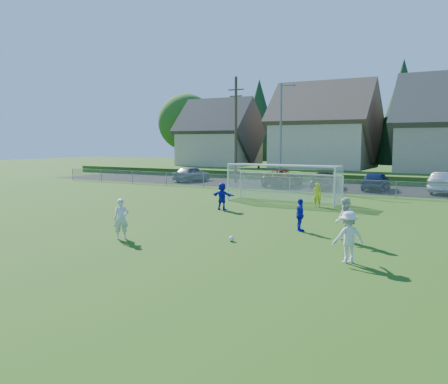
{
  "coord_description": "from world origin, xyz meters",
  "views": [
    {
      "loc": [
        11.82,
        -12.81,
        3.95
      ],
      "look_at": [
        0.0,
        8.0,
        1.4
      ],
      "focal_mm": 38.0,
      "sensor_mm": 36.0,
      "label": 1
    }
  ],
  "objects_px": {
    "player_blue_a": "(300,215)",
    "car_a": "(192,174)",
    "soccer_ball": "(232,239)",
    "car_d": "(325,180)",
    "car_f": "(446,183)",
    "goalkeeper": "(317,195)",
    "player_white_c": "(348,237)",
    "player_blue_b": "(222,196)",
    "car_c": "(283,178)",
    "player_white_a": "(121,219)",
    "soccer_goal": "(285,177)",
    "player_white_b": "(345,220)",
    "car_e": "(376,181)"
  },
  "relations": [
    {
      "from": "player_white_a",
      "to": "car_f",
      "type": "height_order",
      "value": "player_white_a"
    },
    {
      "from": "player_white_a",
      "to": "player_white_c",
      "type": "bearing_deg",
      "value": -38.34
    },
    {
      "from": "player_blue_a",
      "to": "car_f",
      "type": "relative_size",
      "value": 0.3
    },
    {
      "from": "player_white_c",
      "to": "car_d",
      "type": "bearing_deg",
      "value": -110.8
    },
    {
      "from": "soccer_ball",
      "to": "car_d",
      "type": "height_order",
      "value": "car_d"
    },
    {
      "from": "player_white_b",
      "to": "car_e",
      "type": "bearing_deg",
      "value": 159.17
    },
    {
      "from": "player_blue_b",
      "to": "car_f",
      "type": "relative_size",
      "value": 0.32
    },
    {
      "from": "player_white_b",
      "to": "car_a",
      "type": "height_order",
      "value": "player_white_b"
    },
    {
      "from": "soccer_ball",
      "to": "player_white_a",
      "type": "height_order",
      "value": "player_white_a"
    },
    {
      "from": "player_white_c",
      "to": "car_f",
      "type": "height_order",
      "value": "player_white_c"
    },
    {
      "from": "car_f",
      "to": "car_a",
      "type": "bearing_deg",
      "value": 6.82
    },
    {
      "from": "player_white_c",
      "to": "goalkeeper",
      "type": "distance_m",
      "value": 13.47
    },
    {
      "from": "car_a",
      "to": "car_d",
      "type": "distance_m",
      "value": 13.86
    },
    {
      "from": "player_blue_a",
      "to": "car_c",
      "type": "xyz_separation_m",
      "value": [
        -8.92,
        19.65,
        0.01
      ]
    },
    {
      "from": "player_white_b",
      "to": "player_blue_b",
      "type": "height_order",
      "value": "player_white_b"
    },
    {
      "from": "player_white_a",
      "to": "player_blue_a",
      "type": "relative_size",
      "value": 1.13
    },
    {
      "from": "car_a",
      "to": "goalkeeper",
      "type": "bearing_deg",
      "value": 150.59
    },
    {
      "from": "soccer_ball",
      "to": "player_blue_a",
      "type": "distance_m",
      "value": 3.8
    },
    {
      "from": "player_white_b",
      "to": "player_white_c",
      "type": "distance_m",
      "value": 3.16
    },
    {
      "from": "soccer_ball",
      "to": "car_c",
      "type": "relative_size",
      "value": 0.04
    },
    {
      "from": "player_blue_b",
      "to": "car_c",
      "type": "bearing_deg",
      "value": -76.31
    },
    {
      "from": "player_blue_a",
      "to": "goalkeeper",
      "type": "height_order",
      "value": "goalkeeper"
    },
    {
      "from": "car_d",
      "to": "soccer_goal",
      "type": "relative_size",
      "value": 0.64
    },
    {
      "from": "car_e",
      "to": "car_c",
      "type": "bearing_deg",
      "value": -0.6
    },
    {
      "from": "car_a",
      "to": "car_e",
      "type": "relative_size",
      "value": 0.97
    },
    {
      "from": "player_white_b",
      "to": "soccer_goal",
      "type": "distance_m",
      "value": 12.67
    },
    {
      "from": "goalkeeper",
      "to": "soccer_ball",
      "type": "bearing_deg",
      "value": 73.95
    },
    {
      "from": "player_white_b",
      "to": "car_e",
      "type": "xyz_separation_m",
      "value": [
        -3.31,
        21.32,
        -0.11
      ]
    },
    {
      "from": "player_blue_a",
      "to": "car_a",
      "type": "relative_size",
      "value": 0.33
    },
    {
      "from": "player_white_a",
      "to": "car_a",
      "type": "height_order",
      "value": "player_white_a"
    },
    {
      "from": "soccer_ball",
      "to": "goalkeeper",
      "type": "height_order",
      "value": "goalkeeper"
    },
    {
      "from": "car_a",
      "to": "player_blue_b",
      "type": "bearing_deg",
      "value": 133.95
    },
    {
      "from": "player_white_a",
      "to": "player_blue_a",
      "type": "bearing_deg",
      "value": -1.21
    },
    {
      "from": "player_white_c",
      "to": "soccer_goal",
      "type": "relative_size",
      "value": 0.23
    },
    {
      "from": "player_blue_b",
      "to": "soccer_goal",
      "type": "distance_m",
      "value": 5.53
    },
    {
      "from": "player_blue_b",
      "to": "goalkeeper",
      "type": "bearing_deg",
      "value": -133.68
    },
    {
      "from": "player_white_c",
      "to": "player_blue_b",
      "type": "distance_m",
      "value": 12.78
    },
    {
      "from": "player_white_a",
      "to": "player_blue_a",
      "type": "xyz_separation_m",
      "value": [
        5.73,
        5.18,
        -0.1
      ]
    },
    {
      "from": "player_blue_a",
      "to": "car_f",
      "type": "bearing_deg",
      "value": -50.36
    },
    {
      "from": "player_blue_b",
      "to": "goalkeeper",
      "type": "relative_size",
      "value": 1.07
    },
    {
      "from": "car_d",
      "to": "car_f",
      "type": "bearing_deg",
      "value": 177.32
    },
    {
      "from": "car_d",
      "to": "car_e",
      "type": "xyz_separation_m",
      "value": [
        4.06,
        0.54,
        0.08
      ]
    },
    {
      "from": "soccer_ball",
      "to": "player_blue_b",
      "type": "height_order",
      "value": "player_blue_b"
    },
    {
      "from": "goalkeeper",
      "to": "car_e",
      "type": "relative_size",
      "value": 0.32
    },
    {
      "from": "player_blue_a",
      "to": "goalkeeper",
      "type": "distance_m",
      "value": 8.25
    },
    {
      "from": "car_f",
      "to": "goalkeeper",
      "type": "bearing_deg",
      "value": 69.06
    },
    {
      "from": "goalkeeper",
      "to": "car_f",
      "type": "bearing_deg",
      "value": -134.67
    },
    {
      "from": "car_a",
      "to": "car_c",
      "type": "bearing_deg",
      "value": -175.6
    },
    {
      "from": "soccer_goal",
      "to": "car_a",
      "type": "bearing_deg",
      "value": 143.46
    },
    {
      "from": "player_white_c",
      "to": "car_a",
      "type": "height_order",
      "value": "player_white_c"
    }
  ]
}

